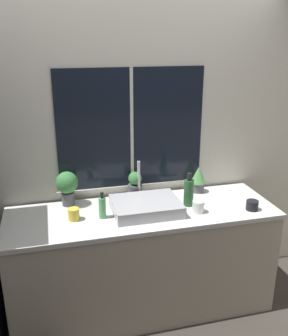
{
  "coord_description": "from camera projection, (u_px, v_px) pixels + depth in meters",
  "views": [
    {
      "loc": [
        -0.64,
        -2.21,
        2.15
      ],
      "look_at": [
        0.01,
        0.32,
        1.24
      ],
      "focal_mm": 40.0,
      "sensor_mm": 36.0,
      "label": 1
    }
  ],
  "objects": [
    {
      "name": "potted_plant_left",
      "position": [
        67.0,
        185.0,
        2.93
      ],
      "size": [
        0.17,
        0.17,
        0.28
      ],
      "color": "#4C4C51",
      "rests_on": "counter"
    },
    {
      "name": "counter",
      "position": [
        143.0,
        260.0,
        3.03
      ],
      "size": [
        2.08,
        0.67,
        0.89
      ],
      "color": "#B2A893",
      "rests_on": "ground_plane"
    },
    {
      "name": "wall_right",
      "position": [
        285.0,
        112.0,
        4.27
      ],
      "size": [
        0.06,
        7.0,
        2.7
      ],
      "color": "beige",
      "rests_on": "ground_plane"
    },
    {
      "name": "potted_plant_right",
      "position": [
        198.0,
        179.0,
        3.21
      ],
      "size": [
        0.13,
        0.13,
        0.22
      ],
      "color": "#4C4C51",
      "rests_on": "counter"
    },
    {
      "name": "mug_yellow",
      "position": [
        74.0,
        214.0,
        2.73
      ],
      "size": [
        0.08,
        0.08,
        0.09
      ],
      "color": "gold",
      "rests_on": "counter"
    },
    {
      "name": "wall_back",
      "position": [
        131.0,
        140.0,
        3.09
      ],
      "size": [
        8.0,
        0.09,
        2.7
      ],
      "color": "beige",
      "rests_on": "ground_plane"
    },
    {
      "name": "mug_white",
      "position": [
        198.0,
        207.0,
        2.85
      ],
      "size": [
        0.09,
        0.09,
        0.09
      ],
      "color": "white",
      "rests_on": "counter"
    },
    {
      "name": "mug_black",
      "position": [
        252.0,
        205.0,
        2.89
      ],
      "size": [
        0.09,
        0.09,
        0.08
      ],
      "color": "black",
      "rests_on": "counter"
    },
    {
      "name": "ground_plane",
      "position": [
        153.0,
        333.0,
        2.88
      ],
      "size": [
        14.0,
        14.0,
        0.0
      ],
      "primitive_type": "plane",
      "color": "#38332D"
    },
    {
      "name": "soap_bottle",
      "position": [
        102.0,
        207.0,
        2.75
      ],
      "size": [
        0.05,
        0.05,
        0.2
      ],
      "color": "#519E5B",
      "rests_on": "counter"
    },
    {
      "name": "potted_plant_center",
      "position": [
        135.0,
        186.0,
        3.08
      ],
      "size": [
        0.12,
        0.12,
        0.23
      ],
      "color": "#4C4C51",
      "rests_on": "counter"
    },
    {
      "name": "bottle_tall",
      "position": [
        189.0,
        192.0,
        2.94
      ],
      "size": [
        0.08,
        0.08,
        0.27
      ],
      "color": "#235128",
      "rests_on": "counter"
    },
    {
      "name": "sink",
      "position": [
        146.0,
        206.0,
        2.86
      ],
      "size": [
        0.51,
        0.45,
        0.33
      ],
      "color": "#ADADB2",
      "rests_on": "counter"
    }
  ]
}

